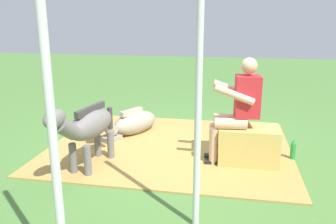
{
  "coord_description": "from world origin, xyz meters",
  "views": [
    {
      "loc": [
        -0.83,
        4.56,
        1.86
      ],
      "look_at": [
        0.04,
        -0.11,
        0.55
      ],
      "focal_mm": 37.37,
      "sensor_mm": 36.0,
      "label": 1
    }
  ],
  "objects": [
    {
      "name": "person_seated",
      "position": [
        -0.91,
        0.22,
        0.76
      ],
      "size": [
        0.68,
        0.46,
        1.37
      ],
      "color": "#D8AD8C",
      "rests_on": "ground"
    },
    {
      "name": "soda_bottle",
      "position": [
        -1.66,
        0.01,
        0.14
      ],
      "size": [
        0.07,
        0.07,
        0.3
      ],
      "color": "#268C3F",
      "rests_on": "ground"
    },
    {
      "name": "hay_bale",
      "position": [
        -1.07,
        0.21,
        0.25
      ],
      "size": [
        0.75,
        0.48,
        0.49
      ],
      "primitive_type": "cube",
      "color": "tan",
      "rests_on": "ground"
    },
    {
      "name": "hay_patch",
      "position": [
        0.02,
        -0.18,
        0.01
      ],
      "size": [
        3.42,
        2.75,
        0.02
      ],
      "primitive_type": "cube",
      "color": "#AD8C47",
      "rests_on": "ground"
    },
    {
      "name": "pony_standing",
      "position": [
        0.88,
        0.76,
        0.56
      ],
      "size": [
        0.45,
        1.34,
        0.92
      ],
      "color": "slate",
      "rests_on": "ground"
    },
    {
      "name": "pony_lying",
      "position": [
        0.74,
        -0.6,
        0.19
      ],
      "size": [
        0.88,
        1.3,
        0.42
      ],
      "color": "gray",
      "rests_on": "ground"
    },
    {
      "name": "ground_plane",
      "position": [
        0.0,
        0.0,
        0.0
      ],
      "size": [
        24.0,
        24.0,
        0.0
      ],
      "primitive_type": "plane",
      "color": "#4C7A38"
    },
    {
      "name": "tent_pole_left",
      "position": [
        -0.56,
        1.73,
        1.23
      ],
      "size": [
        0.06,
        0.06,
        2.47
      ],
      "primitive_type": "cylinder",
      "color": "silver",
      "rests_on": "ground"
    },
    {
      "name": "tent_pole_mid",
      "position": [
        0.26,
        2.67,
        1.23
      ],
      "size": [
        0.06,
        0.06,
        2.47
      ],
      "primitive_type": "cylinder",
      "color": "silver",
      "rests_on": "ground"
    }
  ]
}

